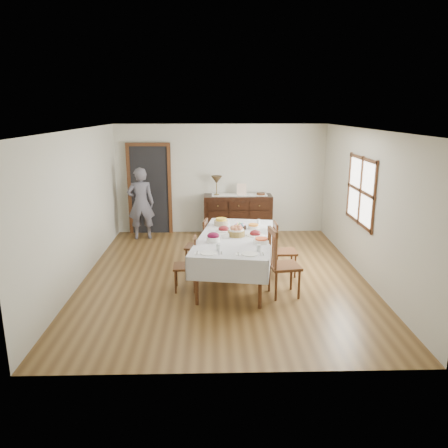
{
  "coord_description": "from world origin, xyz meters",
  "views": [
    {
      "loc": [
        -0.2,
        -7.39,
        2.92
      ],
      "look_at": [
        0.0,
        0.1,
        0.95
      ],
      "focal_mm": 35.0,
      "sensor_mm": 36.0,
      "label": 1
    }
  ],
  "objects_px": {
    "chair_left_far": "(199,244)",
    "chair_right_near": "(281,262)",
    "sideboard": "(238,215)",
    "table_lamp": "(217,180)",
    "dining_table": "(236,241)",
    "chair_left_near": "(188,263)",
    "chair_right_far": "(282,249)",
    "person": "(141,201)"
  },
  "relations": [
    {
      "from": "dining_table",
      "to": "table_lamp",
      "type": "relative_size",
      "value": 5.6
    },
    {
      "from": "chair_right_near",
      "to": "chair_left_far",
      "type": "bearing_deg",
      "value": 37.34
    },
    {
      "from": "sideboard",
      "to": "chair_left_far",
      "type": "bearing_deg",
      "value": -110.77
    },
    {
      "from": "chair_left_near",
      "to": "sideboard",
      "type": "distance_m",
      "value": 3.45
    },
    {
      "from": "chair_left_near",
      "to": "chair_left_far",
      "type": "bearing_deg",
      "value": 169.55
    },
    {
      "from": "person",
      "to": "sideboard",
      "type": "bearing_deg",
      "value": 177.68
    },
    {
      "from": "dining_table",
      "to": "sideboard",
      "type": "distance_m",
      "value": 2.98
    },
    {
      "from": "sideboard",
      "to": "chair_right_far",
      "type": "bearing_deg",
      "value": -76.45
    },
    {
      "from": "chair_left_near",
      "to": "chair_right_far",
      "type": "distance_m",
      "value": 1.78
    },
    {
      "from": "chair_left_far",
      "to": "person",
      "type": "height_order",
      "value": "person"
    },
    {
      "from": "dining_table",
      "to": "sideboard",
      "type": "xyz_separation_m",
      "value": [
        0.21,
        2.96,
        -0.25
      ]
    },
    {
      "from": "dining_table",
      "to": "chair_right_near",
      "type": "height_order",
      "value": "chair_right_near"
    },
    {
      "from": "dining_table",
      "to": "sideboard",
      "type": "bearing_deg",
      "value": 95.5
    },
    {
      "from": "chair_right_far",
      "to": "sideboard",
      "type": "height_order",
      "value": "chair_right_far"
    },
    {
      "from": "dining_table",
      "to": "chair_left_near",
      "type": "height_order",
      "value": "chair_left_near"
    },
    {
      "from": "table_lamp",
      "to": "chair_left_far",
      "type": "bearing_deg",
      "value": -98.95
    },
    {
      "from": "chair_left_far",
      "to": "table_lamp",
      "type": "height_order",
      "value": "table_lamp"
    },
    {
      "from": "dining_table",
      "to": "chair_right_near",
      "type": "relative_size",
      "value": 2.3
    },
    {
      "from": "chair_right_near",
      "to": "chair_right_far",
      "type": "xyz_separation_m",
      "value": [
        0.16,
        0.91,
        -0.07
      ]
    },
    {
      "from": "table_lamp",
      "to": "sideboard",
      "type": "bearing_deg",
      "value": -0.82
    },
    {
      "from": "chair_left_near",
      "to": "chair_right_far",
      "type": "height_order",
      "value": "chair_right_far"
    },
    {
      "from": "person",
      "to": "table_lamp",
      "type": "bearing_deg",
      "value": 179.82
    },
    {
      "from": "chair_left_near",
      "to": "person",
      "type": "bearing_deg",
      "value": -159.9
    },
    {
      "from": "chair_left_far",
      "to": "chair_right_near",
      "type": "relative_size",
      "value": 0.85
    },
    {
      "from": "sideboard",
      "to": "table_lamp",
      "type": "bearing_deg",
      "value": 179.18
    },
    {
      "from": "dining_table",
      "to": "chair_right_near",
      "type": "xyz_separation_m",
      "value": [
        0.69,
        -0.62,
        -0.16
      ]
    },
    {
      "from": "chair_left_far",
      "to": "sideboard",
      "type": "xyz_separation_m",
      "value": [
        0.87,
        2.28,
        0.0
      ]
    },
    {
      "from": "chair_left_far",
      "to": "chair_left_near",
      "type": "bearing_deg",
      "value": 0.75
    },
    {
      "from": "chair_right_near",
      "to": "chair_left_near",
      "type": "bearing_deg",
      "value": 70.6
    },
    {
      "from": "chair_left_far",
      "to": "sideboard",
      "type": "bearing_deg",
      "value": 168.51
    },
    {
      "from": "chair_left_near",
      "to": "chair_left_far",
      "type": "relative_size",
      "value": 0.97
    },
    {
      "from": "sideboard",
      "to": "chair_right_near",
      "type": "bearing_deg",
      "value": -82.35
    },
    {
      "from": "chair_left_near",
      "to": "sideboard",
      "type": "bearing_deg",
      "value": 160.92
    },
    {
      "from": "chair_right_near",
      "to": "person",
      "type": "bearing_deg",
      "value": 30.67
    },
    {
      "from": "chair_left_near",
      "to": "chair_right_far",
      "type": "bearing_deg",
      "value": 108.87
    },
    {
      "from": "chair_left_near",
      "to": "table_lamp",
      "type": "bearing_deg",
      "value": 169.26
    },
    {
      "from": "sideboard",
      "to": "dining_table",
      "type": "bearing_deg",
      "value": -94.02
    },
    {
      "from": "dining_table",
      "to": "chair_left_far",
      "type": "xyz_separation_m",
      "value": [
        -0.66,
        0.68,
        -0.25
      ]
    },
    {
      "from": "dining_table",
      "to": "table_lamp",
      "type": "distance_m",
      "value": 3.04
    },
    {
      "from": "person",
      "to": "table_lamp",
      "type": "distance_m",
      "value": 1.81
    },
    {
      "from": "person",
      "to": "chair_left_near",
      "type": "bearing_deg",
      "value": 103.06
    },
    {
      "from": "dining_table",
      "to": "chair_right_near",
      "type": "bearing_deg",
      "value": -32.33
    }
  ]
}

